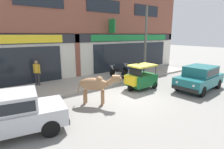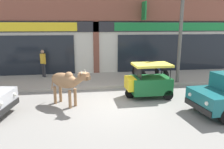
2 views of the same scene
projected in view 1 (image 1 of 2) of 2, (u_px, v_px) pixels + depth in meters
name	position (u px, v px, depth m)	size (l,w,h in m)	color
ground_plane	(124.00, 98.00, 9.33)	(90.00, 90.00, 0.00)	gray
sidewalk	(89.00, 82.00, 12.35)	(19.00, 3.33, 0.14)	#A8A093
shop_building	(75.00, 20.00, 12.90)	(23.00, 1.40, 9.23)	brown
cow	(96.00, 84.00, 8.32)	(1.69, 1.66, 1.61)	#936B47
car_0	(200.00, 77.00, 10.67)	(3.71, 1.87, 1.46)	black
car_1	(9.00, 112.00, 5.76)	(3.78, 2.16, 1.46)	black
auto_rickshaw	(141.00, 79.00, 10.83)	(2.00, 1.19, 1.52)	black
motorcycle_0	(118.00, 73.00, 13.12)	(0.53, 1.81, 0.88)	black
motorcycle_1	(131.00, 70.00, 13.99)	(0.52, 1.81, 0.88)	black
pedestrian	(37.00, 70.00, 11.00)	(0.34, 0.41, 1.60)	#2D2D33
utility_pole	(145.00, 43.00, 13.06)	(0.18, 0.18, 5.19)	#595651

